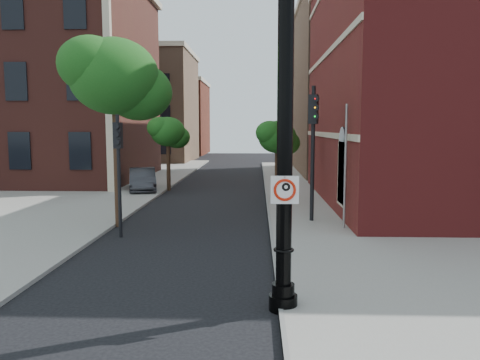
{
  "coord_description": "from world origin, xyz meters",
  "views": [
    {
      "loc": [
        1.56,
        -9.92,
        3.88
      ],
      "look_at": [
        1.1,
        2.0,
        2.53
      ],
      "focal_mm": 35.0,
      "sensor_mm": 36.0,
      "label": 1
    }
  ],
  "objects_px": {
    "lamppost": "(285,153)",
    "traffic_signal_right": "(313,132)",
    "traffic_signal_left": "(118,155)",
    "no_parking_sign": "(285,190)",
    "parked_car": "(142,180)"
  },
  "relations": [
    {
      "from": "lamppost",
      "to": "parked_car",
      "type": "height_order",
      "value": "lamppost"
    },
    {
      "from": "parked_car",
      "to": "traffic_signal_right",
      "type": "distance_m",
      "value": 13.27
    },
    {
      "from": "no_parking_sign",
      "to": "parked_car",
      "type": "height_order",
      "value": "no_parking_sign"
    },
    {
      "from": "lamppost",
      "to": "traffic_signal_left",
      "type": "distance_m",
      "value": 8.41
    },
    {
      "from": "no_parking_sign",
      "to": "traffic_signal_left",
      "type": "relative_size",
      "value": 0.13
    },
    {
      "from": "traffic_signal_right",
      "to": "parked_car",
      "type": "bearing_deg",
      "value": 155.22
    },
    {
      "from": "no_parking_sign",
      "to": "traffic_signal_right",
      "type": "xyz_separation_m",
      "value": [
        1.64,
        9.27,
        1.09
      ]
    },
    {
      "from": "lamppost",
      "to": "traffic_signal_right",
      "type": "relative_size",
      "value": 1.32
    },
    {
      "from": "lamppost",
      "to": "traffic_signal_left",
      "type": "xyz_separation_m",
      "value": [
        -5.4,
        6.43,
        -0.44
      ]
    },
    {
      "from": "parked_car",
      "to": "traffic_signal_right",
      "type": "height_order",
      "value": "traffic_signal_right"
    },
    {
      "from": "lamppost",
      "to": "traffic_signal_left",
      "type": "relative_size",
      "value": 1.68
    },
    {
      "from": "lamppost",
      "to": "traffic_signal_right",
      "type": "xyz_separation_m",
      "value": [
        1.64,
        9.09,
        0.36
      ]
    },
    {
      "from": "no_parking_sign",
      "to": "traffic_signal_right",
      "type": "bearing_deg",
      "value": 79.63
    },
    {
      "from": "no_parking_sign",
      "to": "traffic_signal_left",
      "type": "height_order",
      "value": "traffic_signal_left"
    },
    {
      "from": "parked_car",
      "to": "traffic_signal_left",
      "type": "bearing_deg",
      "value": -94.66
    }
  ]
}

